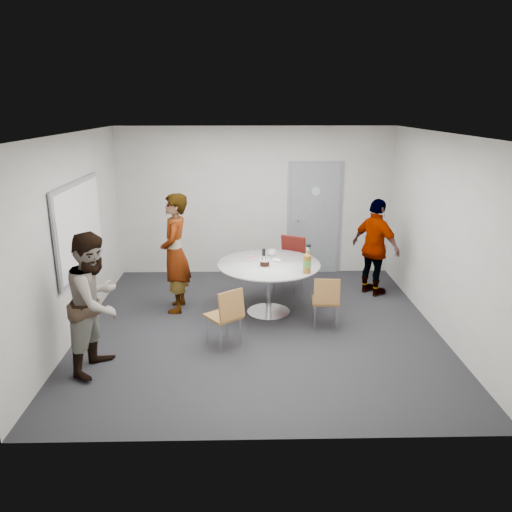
{
  "coord_description": "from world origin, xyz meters",
  "views": [
    {
      "loc": [
        -0.19,
        -6.53,
        3.06
      ],
      "look_at": [
        -0.04,
        0.25,
        0.99
      ],
      "focal_mm": 35.0,
      "sensor_mm": 36.0,
      "label": 1
    }
  ],
  "objects_px": {
    "door": "(315,219)",
    "chair_near_right": "(326,298)",
    "table": "(271,270)",
    "person_left": "(96,302)",
    "chair_near_left": "(227,312)",
    "person_right": "(375,248)",
    "person_main": "(175,253)",
    "whiteboard": "(80,226)",
    "chair_far": "(291,258)"
  },
  "relations": [
    {
      "from": "table",
      "to": "person_main",
      "type": "xyz_separation_m",
      "value": [
        -1.44,
        0.18,
        0.22
      ]
    },
    {
      "from": "table",
      "to": "person_left",
      "type": "xyz_separation_m",
      "value": [
        -2.14,
        -1.59,
        0.16
      ]
    },
    {
      "from": "door",
      "to": "person_left",
      "type": "distance_m",
      "value": 4.69
    },
    {
      "from": "chair_near_right",
      "to": "person_right",
      "type": "distance_m",
      "value": 1.73
    },
    {
      "from": "table",
      "to": "person_left",
      "type": "height_order",
      "value": "person_left"
    },
    {
      "from": "chair_far",
      "to": "whiteboard",
      "type": "bearing_deg",
      "value": 49.87
    },
    {
      "from": "chair_far",
      "to": "door",
      "type": "bearing_deg",
      "value": -90.12
    },
    {
      "from": "door",
      "to": "chair_near_left",
      "type": "height_order",
      "value": "door"
    },
    {
      "from": "table",
      "to": "person_right",
      "type": "relative_size",
      "value": 0.94
    },
    {
      "from": "person_left",
      "to": "door",
      "type": "bearing_deg",
      "value": -26.47
    },
    {
      "from": "whiteboard",
      "to": "chair_far",
      "type": "relative_size",
      "value": 2.02
    },
    {
      "from": "person_main",
      "to": "chair_near_left",
      "type": "bearing_deg",
      "value": 31.7
    },
    {
      "from": "door",
      "to": "table",
      "type": "relative_size",
      "value": 1.39
    },
    {
      "from": "whiteboard",
      "to": "door",
      "type": "bearing_deg",
      "value": 32.66
    },
    {
      "from": "chair_near_left",
      "to": "person_left",
      "type": "xyz_separation_m",
      "value": [
        -1.51,
        -0.48,
        0.35
      ]
    },
    {
      "from": "chair_near_left",
      "to": "chair_near_right",
      "type": "height_order",
      "value": "chair_near_left"
    },
    {
      "from": "table",
      "to": "person_left",
      "type": "bearing_deg",
      "value": -143.4
    },
    {
      "from": "person_main",
      "to": "person_left",
      "type": "height_order",
      "value": "person_main"
    },
    {
      "from": "table",
      "to": "chair_near_right",
      "type": "relative_size",
      "value": 1.96
    },
    {
      "from": "table",
      "to": "person_right",
      "type": "xyz_separation_m",
      "value": [
        1.75,
        0.78,
        0.12
      ]
    },
    {
      "from": "whiteboard",
      "to": "person_left",
      "type": "bearing_deg",
      "value": -67.91
    },
    {
      "from": "whiteboard",
      "to": "person_main",
      "type": "distance_m",
      "value": 1.42
    },
    {
      "from": "person_main",
      "to": "person_left",
      "type": "bearing_deg",
      "value": -22.01
    },
    {
      "from": "table",
      "to": "person_right",
      "type": "height_order",
      "value": "person_right"
    },
    {
      "from": "door",
      "to": "person_main",
      "type": "relative_size",
      "value": 1.17
    },
    {
      "from": "chair_near_right",
      "to": "person_left",
      "type": "bearing_deg",
      "value": -155.77
    },
    {
      "from": "chair_far",
      "to": "person_main",
      "type": "relative_size",
      "value": 0.52
    },
    {
      "from": "whiteboard",
      "to": "person_right",
      "type": "xyz_separation_m",
      "value": [
        4.41,
        1.09,
        -0.64
      ]
    },
    {
      "from": "chair_near_right",
      "to": "table",
      "type": "bearing_deg",
      "value": 146.84
    },
    {
      "from": "chair_near_left",
      "to": "person_right",
      "type": "distance_m",
      "value": 3.06
    },
    {
      "from": "person_main",
      "to": "whiteboard",
      "type": "bearing_deg",
      "value": -68.66
    },
    {
      "from": "door",
      "to": "person_main",
      "type": "height_order",
      "value": "door"
    },
    {
      "from": "person_right",
      "to": "door",
      "type": "bearing_deg",
      "value": -0.12
    },
    {
      "from": "chair_near_right",
      "to": "person_left",
      "type": "height_order",
      "value": "person_left"
    },
    {
      "from": "chair_far",
      "to": "person_right",
      "type": "distance_m",
      "value": 1.41
    },
    {
      "from": "door",
      "to": "chair_near_right",
      "type": "xyz_separation_m",
      "value": [
        -0.16,
        -2.55,
        -0.56
      ]
    },
    {
      "from": "door",
      "to": "chair_near_right",
      "type": "relative_size",
      "value": 2.72
    },
    {
      "from": "chair_near_left",
      "to": "person_right",
      "type": "relative_size",
      "value": 0.51
    },
    {
      "from": "chair_near_left",
      "to": "person_left",
      "type": "height_order",
      "value": "person_left"
    },
    {
      "from": "table",
      "to": "person_main",
      "type": "relative_size",
      "value": 0.84
    },
    {
      "from": "whiteboard",
      "to": "chair_far",
      "type": "xyz_separation_m",
      "value": [
        3.04,
        1.27,
        -0.87
      ]
    },
    {
      "from": "chair_near_left",
      "to": "person_main",
      "type": "relative_size",
      "value": 0.45
    },
    {
      "from": "person_main",
      "to": "person_right",
      "type": "bearing_deg",
      "value": 100.05
    },
    {
      "from": "door",
      "to": "person_left",
      "type": "relative_size",
      "value": 1.25
    },
    {
      "from": "chair_far",
      "to": "person_right",
      "type": "relative_size",
      "value": 0.58
    },
    {
      "from": "chair_near_right",
      "to": "person_left",
      "type": "xyz_separation_m",
      "value": [
        -2.88,
        -1.01,
        0.38
      ]
    },
    {
      "from": "chair_far",
      "to": "chair_near_right",
      "type": "bearing_deg",
      "value": 130.44
    },
    {
      "from": "door",
      "to": "person_right",
      "type": "height_order",
      "value": "door"
    },
    {
      "from": "table",
      "to": "chair_near_left",
      "type": "xyz_separation_m",
      "value": [
        -0.63,
        -1.11,
        -0.19
      ]
    },
    {
      "from": "table",
      "to": "chair_far",
      "type": "bearing_deg",
      "value": 68.54
    }
  ]
}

